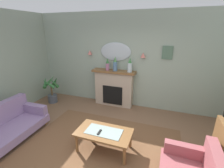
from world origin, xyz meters
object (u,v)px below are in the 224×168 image
(mantel_vase_centre, at_px, (130,66))
(floral_couch, at_px, (3,127))
(fireplace, at_px, (114,88))
(potted_plant_tall_palm, at_px, (52,90))
(wall_sconce_right, at_px, (143,55))
(tv_remote, at_px, (99,132))
(wall_mirror, at_px, (115,52))
(mantel_vase_left, at_px, (115,64))
(coffee_table, at_px, (104,134))
(wall_sconce_left, at_px, (90,52))
(mantel_vase_right, at_px, (107,64))
(framed_picture, at_px, (167,53))

(mantel_vase_centre, height_order, floral_couch, mantel_vase_centre)
(fireplace, xyz_separation_m, potted_plant_tall_palm, (-2.02, -0.53, -0.13))
(wall_sconce_right, bearing_deg, fireplace, -173.84)
(fireplace, bearing_deg, potted_plant_tall_palm, -165.33)
(fireplace, xyz_separation_m, tv_remote, (0.42, -2.10, -0.12))
(mantel_vase_centre, bearing_deg, wall_mirror, 161.22)
(mantel_vase_left, distance_m, coffee_table, 2.27)
(potted_plant_tall_palm, bearing_deg, fireplace, 14.67)
(mantel_vase_left, distance_m, wall_mirror, 0.40)
(wall_mirror, bearing_deg, fireplace, -90.00)
(mantel_vase_left, relative_size, floral_couch, 0.25)
(wall_sconce_left, height_order, tv_remote, wall_sconce_left)
(wall_sconce_left, bearing_deg, mantel_vase_right, -10.46)
(framed_picture, distance_m, coffee_table, 2.77)
(tv_remote, bearing_deg, wall_mirror, 100.62)
(fireplace, relative_size, mantel_vase_right, 3.63)
(wall_mirror, distance_m, potted_plant_tall_palm, 2.48)
(mantel_vase_centre, bearing_deg, framed_picture, 10.20)
(coffee_table, xyz_separation_m, tv_remote, (-0.07, -0.06, 0.07))
(wall_sconce_right, height_order, tv_remote, wall_sconce_right)
(mantel_vase_left, xyz_separation_m, framed_picture, (1.45, 0.18, 0.39))
(fireplace, bearing_deg, coffee_table, -76.48)
(mantel_vase_right, distance_m, mantel_vase_left, 0.25)
(mantel_vase_centre, bearing_deg, fireplace, 176.76)
(wall_sconce_left, height_order, coffee_table, wall_sconce_left)
(floral_couch, relative_size, potted_plant_tall_palm, 1.89)
(wall_mirror, bearing_deg, coffee_table, -77.33)
(mantel_vase_left, height_order, framed_picture, framed_picture)
(mantel_vase_right, height_order, mantel_vase_left, mantel_vase_left)
(potted_plant_tall_palm, bearing_deg, framed_picture, 10.94)
(mantel_vase_centre, relative_size, potted_plant_tall_palm, 0.47)
(wall_sconce_left, relative_size, wall_sconce_right, 1.00)
(mantel_vase_centre, bearing_deg, mantel_vase_left, 180.00)
(mantel_vase_right, height_order, potted_plant_tall_palm, mantel_vase_right)
(fireplace, distance_m, wall_sconce_right, 1.38)
(tv_remote, bearing_deg, framed_picture, 64.33)
(wall_sconce_left, relative_size, floral_couch, 0.08)
(framed_picture, xyz_separation_m, potted_plant_tall_palm, (-3.52, -0.68, -1.31))
(wall_sconce_right, height_order, floral_couch, wall_sconce_right)
(coffee_table, bearing_deg, floral_couch, -168.66)
(tv_remote, bearing_deg, fireplace, 101.32)
(mantel_vase_right, bearing_deg, mantel_vase_left, 0.00)
(wall_sconce_right, bearing_deg, potted_plant_tall_palm, -167.80)
(fireplace, distance_m, tv_remote, 2.14)
(mantel_vase_left, distance_m, potted_plant_tall_palm, 2.32)
(mantel_vase_right, bearing_deg, potted_plant_tall_palm, -164.62)
(mantel_vase_centre, bearing_deg, tv_remote, -92.22)
(floral_couch, bearing_deg, framed_picture, 39.13)
(wall_sconce_left, height_order, wall_sconce_right, same)
(mantel_vase_left, distance_m, wall_sconce_left, 0.96)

